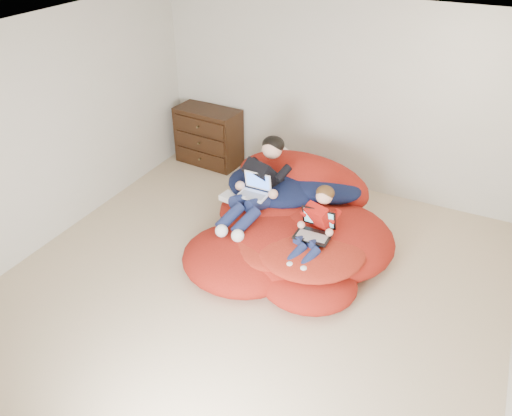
{
  "coord_description": "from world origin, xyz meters",
  "views": [
    {
      "loc": [
        1.82,
        -3.55,
        3.51
      ],
      "look_at": [
        -0.14,
        0.4,
        0.7
      ],
      "focal_mm": 35.0,
      "sensor_mm": 36.0,
      "label": 1
    }
  ],
  "objects_px": {
    "dresser": "(208,136)",
    "older_boy": "(260,180)",
    "laptop_white": "(255,189)",
    "beanbag_pile": "(293,227)",
    "younger_boy": "(316,223)",
    "laptop_black": "(315,228)"
  },
  "relations": [
    {
      "from": "dresser",
      "to": "older_boy",
      "type": "height_order",
      "value": "older_boy"
    },
    {
      "from": "older_boy",
      "to": "laptop_white",
      "type": "bearing_deg",
      "value": -90.0
    },
    {
      "from": "dresser",
      "to": "beanbag_pile",
      "type": "xyz_separation_m",
      "value": [
        1.95,
        -1.39,
        -0.17
      ]
    },
    {
      "from": "laptop_white",
      "to": "younger_boy",
      "type": "bearing_deg",
      "value": -18.45
    },
    {
      "from": "beanbag_pile",
      "to": "dresser",
      "type": "bearing_deg",
      "value": 144.55
    },
    {
      "from": "beanbag_pile",
      "to": "older_boy",
      "type": "distance_m",
      "value": 0.65
    },
    {
      "from": "dresser",
      "to": "laptop_white",
      "type": "relative_size",
      "value": 2.97
    },
    {
      "from": "older_boy",
      "to": "younger_boy",
      "type": "relative_size",
      "value": 1.49
    },
    {
      "from": "younger_boy",
      "to": "laptop_white",
      "type": "xyz_separation_m",
      "value": [
        -0.85,
        0.28,
        0.04
      ]
    },
    {
      "from": "younger_boy",
      "to": "dresser",
      "type": "bearing_deg",
      "value": 144.06
    },
    {
      "from": "beanbag_pile",
      "to": "laptop_black",
      "type": "height_order",
      "value": "beanbag_pile"
    },
    {
      "from": "older_boy",
      "to": "dresser",
      "type": "bearing_deg",
      "value": 139.11
    },
    {
      "from": "beanbag_pile",
      "to": "older_boy",
      "type": "bearing_deg",
      "value": 166.87
    },
    {
      "from": "older_boy",
      "to": "laptop_white",
      "type": "relative_size",
      "value": 3.92
    },
    {
      "from": "laptop_black",
      "to": "dresser",
      "type": "bearing_deg",
      "value": 143.67
    },
    {
      "from": "dresser",
      "to": "laptop_black",
      "type": "bearing_deg",
      "value": -36.33
    },
    {
      "from": "older_boy",
      "to": "laptop_black",
      "type": "xyz_separation_m",
      "value": [
        0.85,
        -0.44,
        -0.13
      ]
    },
    {
      "from": "laptop_black",
      "to": "younger_boy",
      "type": "bearing_deg",
      "value": 90.0
    },
    {
      "from": "laptop_white",
      "to": "beanbag_pile",
      "type": "bearing_deg",
      "value": 1.8
    },
    {
      "from": "older_boy",
      "to": "laptop_black",
      "type": "distance_m",
      "value": 0.97
    },
    {
      "from": "dresser",
      "to": "younger_boy",
      "type": "bearing_deg",
      "value": -35.94
    },
    {
      "from": "laptop_white",
      "to": "laptop_black",
      "type": "xyz_separation_m",
      "value": [
        0.85,
        -0.31,
        -0.08
      ]
    }
  ]
}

